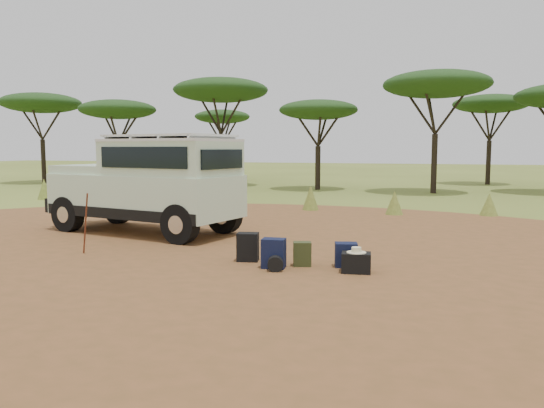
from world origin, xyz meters
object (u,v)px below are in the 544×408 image
(backpack_navy, at_px, (274,253))
(duffel_navy, at_px, (346,255))
(safari_vehicle, at_px, (150,186))
(backpack_black, at_px, (248,247))
(hard_case, at_px, (356,263))
(backpack_olive, at_px, (302,254))
(walking_staff, at_px, (85,224))

(backpack_navy, bearing_deg, duffel_navy, 16.21)
(safari_vehicle, bearing_deg, backpack_black, -22.82)
(backpack_navy, height_order, hard_case, backpack_navy)
(backpack_olive, relative_size, hard_case, 0.90)
(walking_staff, bearing_deg, hard_case, -52.93)
(safari_vehicle, xyz_separation_m, duffel_navy, (5.63, -2.38, -1.01))
(hard_case, bearing_deg, backpack_olive, 160.56)
(backpack_navy, bearing_deg, hard_case, -1.59)
(backpack_navy, height_order, duffel_navy, backpack_navy)
(backpack_olive, bearing_deg, safari_vehicle, 133.92)
(backpack_black, distance_m, backpack_olive, 1.14)
(safari_vehicle, xyz_separation_m, backpack_olive, (4.84, -2.57, -1.00))
(duffel_navy, distance_m, hard_case, 0.47)
(safari_vehicle, bearing_deg, walking_staff, -73.70)
(duffel_navy, xyz_separation_m, hard_case, (0.26, -0.40, -0.05))
(backpack_black, bearing_deg, walking_staff, 175.41)
(safari_vehicle, distance_m, hard_case, 6.60)
(backpack_olive, bearing_deg, walking_staff, 166.90)
(backpack_black, xyz_separation_m, backpack_navy, (0.67, -0.42, -0.00))
(safari_vehicle, bearing_deg, backpack_navy, -22.51)
(backpack_olive, height_order, hard_case, backpack_olive)
(walking_staff, bearing_deg, safari_vehicle, 40.41)
(backpack_black, bearing_deg, backpack_olive, -17.07)
(backpack_olive, bearing_deg, duffel_navy, -4.72)
(safari_vehicle, xyz_separation_m, walking_staff, (0.27, -2.97, -0.58))
(backpack_black, distance_m, backpack_navy, 0.79)
(hard_case, bearing_deg, backpack_black, 163.97)
(safari_vehicle, height_order, hard_case, safari_vehicle)
(safari_vehicle, xyz_separation_m, backpack_black, (3.70, -2.48, -0.95))
(walking_staff, xyz_separation_m, backpack_black, (3.43, 0.49, -0.37))
(walking_staff, distance_m, backpack_black, 3.48)
(backpack_navy, bearing_deg, walking_staff, 174.70)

